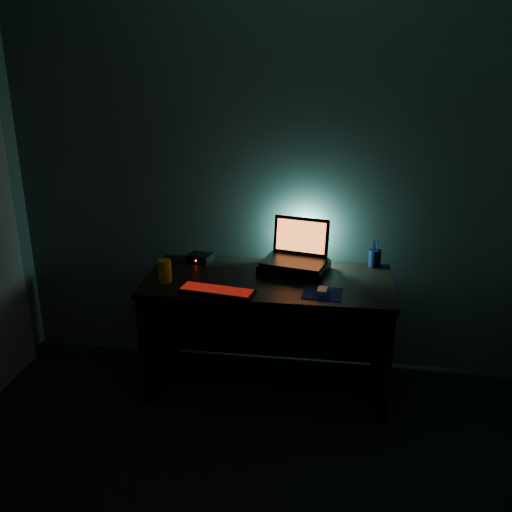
{
  "coord_description": "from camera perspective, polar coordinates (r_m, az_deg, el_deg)",
  "views": [
    {
      "loc": [
        0.37,
        -1.58,
        2.06
      ],
      "look_at": [
        -0.07,
        1.57,
        0.91
      ],
      "focal_mm": 40.0,
      "sensor_mm": 36.0,
      "label": 1
    }
  ],
  "objects": [
    {
      "name": "room",
      "position": [
        1.81,
        -4.77,
        -6.75
      ],
      "size": [
        3.5,
        4.0,
        2.5
      ],
      "color": "black",
      "rests_on": "ground"
    },
    {
      "name": "desk",
      "position": [
        3.63,
        1.34,
        -5.72
      ],
      "size": [
        1.5,
        0.7,
        0.75
      ],
      "color": "black",
      "rests_on": "ground"
    },
    {
      "name": "router",
      "position": [
        3.76,
        -5.6,
        -0.18
      ],
      "size": [
        0.17,
        0.15,
        0.05
      ],
      "rotation": [
        0.0,
        0.0,
        -0.25
      ],
      "color": "black",
      "rests_on": "desk"
    },
    {
      "name": "laptop",
      "position": [
        3.59,
        4.13,
        0.47
      ],
      "size": [
        0.43,
        0.36,
        0.26
      ],
      "rotation": [
        0.0,
        0.0,
        -0.23
      ],
      "color": "black",
      "rests_on": "riser"
    },
    {
      "name": "juice_glass",
      "position": [
        3.45,
        -9.1,
        -1.48
      ],
      "size": [
        0.1,
        0.1,
        0.14
      ],
      "primitive_type": "cylinder",
      "rotation": [
        0.0,
        0.0,
        0.34
      ],
      "color": "orange",
      "rests_on": "desk"
    },
    {
      "name": "mouse",
      "position": [
        3.28,
        6.68,
        -3.49
      ],
      "size": [
        0.06,
        0.09,
        0.03
      ],
      "primitive_type": "cube",
      "rotation": [
        0.0,
        0.0,
        -0.08
      ],
      "color": "gray",
      "rests_on": "mousepad"
    },
    {
      "name": "riser",
      "position": [
        3.57,
        3.86,
        -1.15
      ],
      "size": [
        0.46,
        0.38,
        0.06
      ],
      "primitive_type": "cube",
      "rotation": [
        0.0,
        0.0,
        -0.23
      ],
      "color": "black",
      "rests_on": "desk"
    },
    {
      "name": "pen_cup",
      "position": [
        3.72,
        11.79,
        -0.22
      ],
      "size": [
        0.09,
        0.09,
        0.11
      ],
      "primitive_type": "cylinder",
      "rotation": [
        0.0,
        0.0,
        -0.22
      ],
      "color": "black",
      "rests_on": "desk"
    },
    {
      "name": "mousepad",
      "position": [
        3.28,
        6.66,
        -3.74
      ],
      "size": [
        0.24,
        0.22,
        0.0
      ],
      "primitive_type": "cube",
      "rotation": [
        0.0,
        0.0,
        -0.08
      ],
      "color": "navy",
      "rests_on": "desk"
    },
    {
      "name": "keyboard",
      "position": [
        3.27,
        -3.94,
        -3.52
      ],
      "size": [
        0.45,
        0.21,
        0.03
      ],
      "rotation": [
        0.0,
        0.0,
        -0.17
      ],
      "color": "black",
      "rests_on": "desk"
    }
  ]
}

